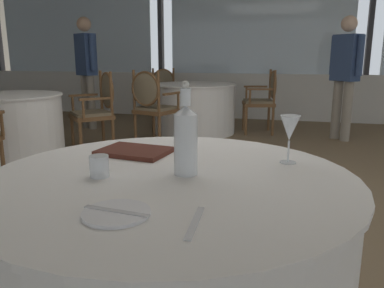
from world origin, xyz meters
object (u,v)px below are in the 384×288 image
Objects in this scene: wine_glass at (290,129)px; diner_person_1 at (345,71)px; water_bottle at (186,138)px; menu_book at (135,151)px; dining_chair_1_1 at (264,96)px; diner_person_0 at (86,66)px; dining_chair_1_0 at (152,102)px; water_tumbler at (99,166)px; dining_chair_0_2 at (98,105)px; side_plate at (116,213)px; dining_chair_1_2 at (166,91)px.

wine_glass is 4.27m from diner_person_1.
menu_book is at bearing 141.73° from water_bottle.
diner_person_0 reaches higher than dining_chair_1_1.
diner_person_1 is at bearing -49.79° from dining_chair_1_0.
dining_chair_1_1 is (1.37, 1.26, -0.01)m from dining_chair_1_0.
diner_person_1 is (1.34, 4.57, 0.18)m from water_tumbler.
water_tumbler is 0.08× the size of dining_chair_0_2.
side_plate is 5.53m from diner_person_0.
diner_person_1 is at bearing 79.94° from menu_book.
dining_chair_0_2 is 1.03× the size of dining_chair_1_2.
wine_glass is 0.20× the size of dining_chair_1_2.
dining_chair_0_2 reaches higher than water_tumbler.
dining_chair_1_0 is (-1.12, 3.20, -0.18)m from menu_book.
dining_chair_1_0 reaches higher than dining_chair_1_1.
dining_chair_1_2 is (-1.77, 0.56, -0.01)m from dining_chair_1_1.
water_tumbler reaches higher than menu_book.
dining_chair_1_0 reaches higher than dining_chair_0_2.
water_tumbler is at bearing 74.65° from dining_chair_1_1.
dining_chair_1_0 is at bearing 116.91° from menu_book.
wine_glass is 0.74m from water_tumbler.
water_tumbler is (-0.20, 0.29, 0.03)m from side_plate.
water_tumbler is at bearing 124.87° from side_plate.
water_bottle reaches higher than dining_chair_1_2.
wine_glass is at bearing 34.82° from water_bottle.
dining_chair_1_1 is 0.57× the size of diner_person_1.
side_plate is 3.93m from dining_chair_0_2.
menu_book is 0.17× the size of diner_person_1.
menu_book is (-0.65, -0.02, -0.13)m from wine_glass.
dining_chair_1_0 is 0.59× the size of diner_person_1.
menu_book is 0.30× the size of dining_chair_0_2.
water_bottle is at bearing 78.09° from dining_chair_1_1.
side_plate is at bearing -55.13° from water_tumbler.
dining_chair_1_1 is at bearing -54.53° from diner_person_1.
menu_book is 3.28m from dining_chair_0_2.
menu_book is 4.44m from diner_person_1.
dining_chair_1_1 is 0.55× the size of diner_person_0.
diner_person_1 reaches higher than wine_glass.
side_plate is 0.11× the size of diner_person_1.
dining_chair_1_2 is 3.00m from diner_person_1.
wine_glass reaches higher than menu_book.
diner_person_0 is (-2.59, 4.48, 0.23)m from water_tumbler.
diner_person_1 is (1.13, 4.86, 0.21)m from side_plate.
side_plate is at bearing -25.43° from dining_chair_1_2.
wine_glass is at bearing 70.65° from diner_person_0.
dining_chair_1_1 is (-0.41, 4.44, -0.32)m from wine_glass.
wine_glass is 0.66m from menu_book.
dining_chair_0_2 is at bearing -46.74° from dining_chair_1_2.
wine_glass is at bearing 37.42° from diner_person_1.
dining_chair_1_0 is at bearing 89.63° from diner_person_0.
diner_person_0 is at bearing 120.34° from side_plate.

